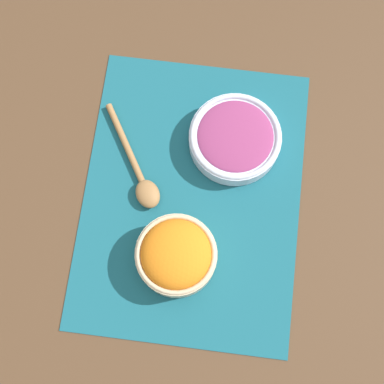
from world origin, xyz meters
TOP-DOWN VIEW (x-y plane):
  - ground_plane at (0.00, 0.00)m, footprint 3.00×3.00m
  - placemat at (0.00, 0.00)m, footprint 0.52×0.39m
  - carrot_bowl at (0.11, -0.01)m, footprint 0.14×0.14m
  - onion_bowl at (-0.11, 0.06)m, footprint 0.17×0.17m
  - wooden_spoon at (-0.02, -0.10)m, footprint 0.20×0.14m

SIDE VIEW (x-z plane):
  - ground_plane at x=0.00m, z-range 0.00..0.00m
  - placemat at x=0.00m, z-range 0.00..0.00m
  - wooden_spoon at x=-0.02m, z-range 0.00..0.03m
  - onion_bowl at x=-0.11m, z-range 0.01..0.05m
  - carrot_bowl at x=0.11m, z-range 0.00..0.08m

